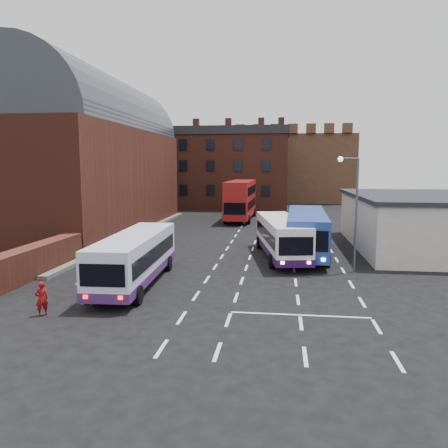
# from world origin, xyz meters

# --- Properties ---
(ground) EXTENTS (180.00, 180.00, 0.00)m
(ground) POSITION_xyz_m (0.00, 0.00, 0.00)
(ground) COLOR black
(railway_station) EXTENTS (12.00, 28.00, 16.00)m
(railway_station) POSITION_xyz_m (-15.50, 21.00, 7.64)
(railway_station) COLOR #602B1E
(railway_station) RESTS_ON ground
(forecourt_wall) EXTENTS (1.20, 10.00, 1.80)m
(forecourt_wall) POSITION_xyz_m (-10.20, 2.00, 0.90)
(forecourt_wall) COLOR #602B1E
(forecourt_wall) RESTS_ON ground
(cream_building) EXTENTS (10.40, 16.40, 4.25)m
(cream_building) POSITION_xyz_m (15.00, 14.00, 2.16)
(cream_building) COLOR beige
(cream_building) RESTS_ON ground
(brick_terrace) EXTENTS (22.00, 10.00, 11.00)m
(brick_terrace) POSITION_xyz_m (-6.00, 46.00, 5.50)
(brick_terrace) COLOR brown
(brick_terrace) RESTS_ON ground
(castle_keep) EXTENTS (22.00, 22.00, 12.00)m
(castle_keep) POSITION_xyz_m (6.00, 66.00, 6.00)
(castle_keep) COLOR brown
(castle_keep) RESTS_ON ground
(bus_white_outbound) EXTENTS (2.89, 10.14, 2.74)m
(bus_white_outbound) POSITION_xyz_m (-3.69, 1.02, 1.62)
(bus_white_outbound) COLOR silver
(bus_white_outbound) RESTS_ON ground
(bus_white_inbound) EXTENTS (3.97, 10.40, 2.77)m
(bus_white_inbound) POSITION_xyz_m (4.18, 9.00, 1.63)
(bus_white_inbound) COLOR white
(bus_white_inbound) RESTS_ON ground
(bus_blue) EXTENTS (3.21, 11.53, 3.12)m
(bus_blue) POSITION_xyz_m (6.00, 10.31, 1.84)
(bus_blue) COLOR #223E94
(bus_blue) RESTS_ON ground
(bus_red_double) EXTENTS (3.14, 11.81, 4.70)m
(bus_red_double) POSITION_xyz_m (-0.64, 30.51, 2.50)
(bus_red_double) COLOR #A21514
(bus_red_double) RESTS_ON ground
(street_lamp) EXTENTS (1.32, 0.72, 6.97)m
(street_lamp) POSITION_xyz_m (8.38, 5.21, 4.20)
(street_lamp) COLOR #51545B
(street_lamp) RESTS_ON ground
(pedestrian_red) EXTENTS (0.64, 0.64, 1.50)m
(pedestrian_red) POSITION_xyz_m (-6.04, -4.47, 0.75)
(pedestrian_red) COLOR maroon
(pedestrian_red) RESTS_ON ground
(pedestrian_beige) EXTENTS (0.99, 0.85, 1.78)m
(pedestrian_beige) POSITION_xyz_m (-4.88, -2.75, 0.89)
(pedestrian_beige) COLOR tan
(pedestrian_beige) RESTS_ON ground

